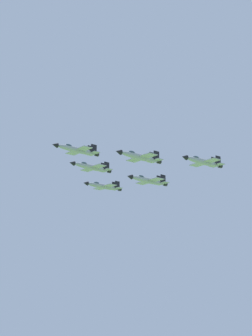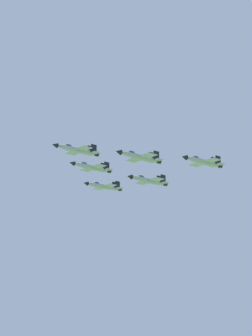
{
  "view_description": "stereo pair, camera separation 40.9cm",
  "coord_description": "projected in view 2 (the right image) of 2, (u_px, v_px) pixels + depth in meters",
  "views": [
    {
      "loc": [
        -159.56,
        46.35,
        127.86
      ],
      "look_at": [
        -6.94,
        -29.93,
        174.67
      ],
      "focal_mm": 58.12,
      "sensor_mm": 36.0,
      "label": 1
    },
    {
      "loc": [
        -159.74,
        45.98,
        127.86
      ],
      "look_at": [
        -6.94,
        -29.93,
        174.67
      ],
      "focal_mm": 58.12,
      "sensor_mm": 36.0,
      "label": 2
    }
  ],
  "objects": [
    {
      "name": "jet_left_wingman",
      "position": [
        140.0,
        157.0,
        164.71
      ],
      "size": [
        11.27,
        17.73,
        3.77
      ],
      "rotation": [
        0.0,
        0.0,
        1.8
      ],
      "color": "#9EA3A8"
    },
    {
      "name": "jet_slot_rear",
      "position": [
        148.0,
        180.0,
        182.21
      ],
      "size": [
        11.23,
        17.63,
        3.75
      ],
      "rotation": [
        0.0,
        0.0,
        1.81
      ],
      "color": "#9EA3A8"
    },
    {
      "name": "jet_right_wingman",
      "position": [
        91.0,
        167.0,
        183.69
      ],
      "size": [
        10.9,
        17.1,
        3.64
      ],
      "rotation": [
        0.0,
        0.0,
        1.82
      ],
      "color": "#9EA3A8"
    },
    {
      "name": "jet_right_outer",
      "position": [
        104.0,
        186.0,
        201.32
      ],
      "size": [
        10.85,
        17.14,
        3.63
      ],
      "rotation": [
        0.0,
        0.0,
        1.79
      ],
      "color": "#9EA3A8"
    },
    {
      "name": "jet_left_outer",
      "position": [
        203.0,
        161.0,
        164.04
      ],
      "size": [
        10.69,
        16.91,
        3.58
      ],
      "rotation": [
        0.0,
        0.0,
        1.78
      ],
      "color": "#9EA3A8"
    },
    {
      "name": "jet_lead",
      "position": [
        77.0,
        150.0,
        165.57
      ],
      "size": [
        10.61,
        16.74,
        3.55
      ],
      "rotation": [
        0.0,
        0.0,
        1.79
      ],
      "color": "#9EA3A8"
    }
  ]
}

